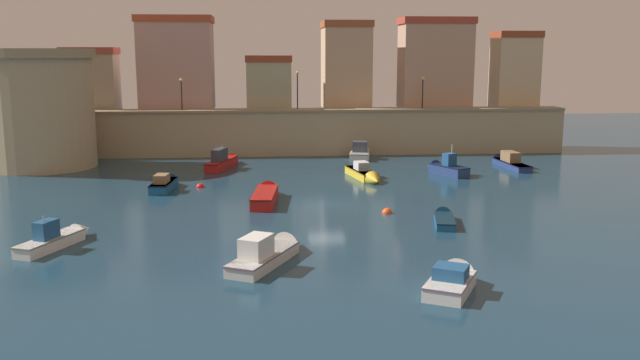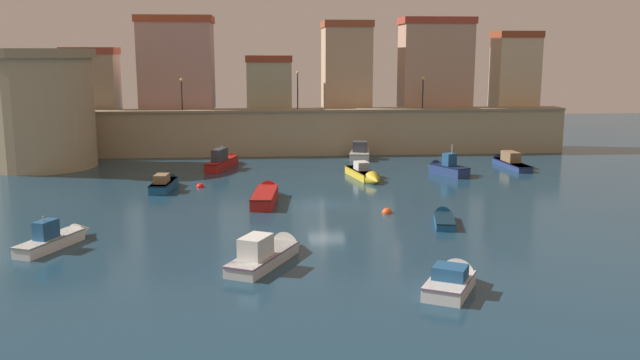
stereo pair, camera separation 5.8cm
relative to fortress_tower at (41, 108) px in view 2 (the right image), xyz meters
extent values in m
plane|color=#19384C|center=(24.19, -17.40, -5.38)|extent=(131.95, 131.95, 0.00)
cube|color=tan|center=(24.19, 5.85, -3.17)|extent=(53.53, 2.53, 4.41)
cube|color=gray|center=(24.19, 5.85, -0.84)|extent=(53.53, 2.83, 0.24)
cube|color=tan|center=(2.48, 8.93, 1.88)|extent=(5.20, 3.64, 5.69)
cube|color=#974435|center=(2.48, 8.93, 5.07)|extent=(5.41, 3.78, 0.70)
cube|color=tan|center=(11.06, 9.76, 3.48)|extent=(7.44, 5.29, 8.88)
cube|color=#B6492E|center=(11.06, 9.76, 8.27)|extent=(7.74, 5.50, 0.70)
cube|color=#A9A586|center=(20.61, 8.64, 1.47)|extent=(4.60, 3.05, 4.87)
cube|color=#9A3E27|center=(20.61, 8.64, 4.26)|extent=(4.79, 3.18, 0.70)
cube|color=tan|center=(28.86, 9.72, 3.25)|extent=(4.93, 5.20, 8.44)
cube|color=#9E4C2F|center=(28.86, 9.72, 7.82)|extent=(5.12, 5.41, 0.70)
cube|color=tan|center=(38.38, 9.23, 3.44)|extent=(7.36, 4.23, 8.81)
cube|color=#AD3D2D|center=(38.38, 9.23, 8.20)|extent=(7.66, 4.40, 0.70)
cube|color=#D1B58E|center=(47.09, 8.95, 2.73)|extent=(4.50, 3.67, 7.40)
cube|color=brown|center=(47.09, 8.95, 6.78)|extent=(4.68, 3.82, 0.70)
cylinder|color=tan|center=(0.00, 0.00, -0.46)|extent=(9.29, 9.29, 9.83)
cylinder|color=gray|center=(0.00, 0.00, 4.86)|extent=(10.03, 10.03, 0.80)
cylinder|color=black|center=(11.90, 5.85, 0.68)|extent=(0.12, 0.12, 2.81)
sphere|color=#F9D172|center=(11.90, 5.85, 2.23)|extent=(0.32, 0.32, 0.32)
cylinder|color=black|center=(23.45, 5.85, 1.01)|extent=(0.12, 0.12, 3.47)
sphere|color=#F9D172|center=(23.45, 5.85, 2.90)|extent=(0.32, 0.32, 0.32)
cylinder|color=black|center=(36.31, 5.85, 0.72)|extent=(0.12, 0.12, 2.89)
sphere|color=#F9D172|center=(36.31, 5.85, 2.32)|extent=(0.32, 0.32, 0.32)
cube|color=#195689|center=(30.77, -23.77, -5.14)|extent=(1.78, 3.55, 0.48)
cone|color=#195689|center=(31.19, -21.69, -5.14)|extent=(1.23, 1.14, 1.06)
cube|color=#0E2533|center=(30.77, -23.77, -4.94)|extent=(1.81, 3.62, 0.08)
cube|color=red|center=(19.92, -16.82, -4.97)|extent=(2.00, 5.55, 0.82)
cone|color=red|center=(20.28, -13.47, -4.97)|extent=(1.51, 1.54, 1.37)
cube|color=#550E0B|center=(19.92, -16.82, -4.60)|extent=(2.04, 5.66, 0.08)
cube|color=#195689|center=(12.31, -11.63, -5.04)|extent=(1.72, 4.16, 0.68)
cone|color=#195689|center=(12.56, -9.10, -5.04)|extent=(1.36, 1.25, 1.25)
cube|color=#0A213B|center=(12.31, -11.63, -4.74)|extent=(1.75, 4.24, 0.08)
cube|color=olive|center=(12.25, -12.17, -4.38)|extent=(1.08, 1.57, 0.64)
cube|color=silver|center=(19.78, -30.72, -5.07)|extent=(3.73, 5.32, 0.61)
cone|color=silver|center=(21.24, -27.83, -5.07)|extent=(1.95, 1.92, 1.48)
cube|color=#6F4D6E|center=(19.78, -30.72, -4.81)|extent=(3.80, 5.42, 0.08)
cube|color=silver|center=(19.43, -31.40, -4.24)|extent=(1.79, 2.06, 1.05)
cube|color=red|center=(16.14, -2.07, -4.98)|extent=(2.77, 5.68, 0.80)
cone|color=red|center=(17.15, 1.22, -4.98)|extent=(1.49, 1.67, 1.13)
cube|color=#4E100F|center=(16.14, -2.07, -4.62)|extent=(2.83, 5.80, 0.08)
cube|color=#333842|center=(16.01, -2.51, -4.05)|extent=(1.42, 2.36, 1.06)
cylinder|color=#B2B2B7|center=(16.22, -1.80, -3.94)|extent=(0.08, 0.08, 1.28)
cube|color=white|center=(8.46, -26.97, -5.06)|extent=(2.76, 4.48, 0.63)
cone|color=white|center=(9.53, -24.44, -5.06)|extent=(1.48, 1.55, 1.09)
cube|color=slate|center=(8.46, -26.97, -4.78)|extent=(2.82, 4.57, 0.08)
cube|color=navy|center=(8.38, -27.18, -4.26)|extent=(1.18, 1.48, 0.98)
cube|color=#99B7C6|center=(8.63, -26.58, -4.21)|extent=(0.63, 0.31, 0.59)
cylinder|color=#B2B2B7|center=(8.32, -27.32, -4.12)|extent=(0.08, 0.08, 1.25)
cube|color=navy|center=(35.66, -7.16, -4.96)|extent=(2.86, 3.92, 0.83)
cone|color=navy|center=(34.65, -5.09, -4.96)|extent=(1.63, 1.50, 1.31)
cube|color=#0E1934|center=(35.66, -7.16, -4.59)|extent=(2.92, 4.00, 0.08)
cube|color=navy|center=(35.66, -7.14, -4.03)|extent=(1.22, 1.17, 1.04)
cube|color=#99B7C6|center=(35.47, -6.77, -3.97)|extent=(0.80, 0.43, 0.62)
cylinder|color=#B2B2B7|center=(35.78, -7.41, -3.64)|extent=(0.08, 0.08, 1.82)
cube|color=white|center=(27.84, -35.39, -5.05)|extent=(3.03, 3.67, 0.65)
cone|color=white|center=(28.82, -33.59, -5.05)|extent=(1.83, 1.56, 1.58)
cube|color=slate|center=(27.84, -35.39, -4.77)|extent=(3.09, 3.75, 0.08)
cube|color=navy|center=(27.87, -35.34, -4.45)|extent=(1.80, 1.73, 0.57)
cube|color=white|center=(29.36, 2.34, -5.01)|extent=(2.57, 4.30, 0.73)
cone|color=white|center=(29.84, 4.82, -5.01)|extent=(1.93, 1.44, 1.75)
cube|color=#797F5A|center=(29.36, 2.34, -4.69)|extent=(2.62, 4.38, 0.08)
cube|color=#333842|center=(29.36, 2.33, -4.15)|extent=(1.63, 1.59, 1.00)
cube|color=gold|center=(28.06, -7.62, -5.05)|extent=(2.24, 5.09, 0.65)
cone|color=gold|center=(28.65, -10.66, -5.05)|extent=(1.50, 1.59, 1.26)
cube|color=#866811|center=(28.06, -7.62, -4.77)|extent=(2.29, 5.19, 0.08)
cube|color=silver|center=(28.05, -7.59, -4.38)|extent=(1.23, 1.48, 0.69)
cube|color=#99B7C6|center=(28.18, -8.24, -4.35)|extent=(0.89, 0.23, 0.41)
cube|color=navy|center=(42.33, -4.05, -5.11)|extent=(1.73, 5.77, 0.53)
cone|color=navy|center=(42.07, -0.57, -5.11)|extent=(1.35, 1.49, 1.25)
cube|color=#121338|center=(42.33, -4.05, -4.88)|extent=(1.77, 5.88, 0.08)
cube|color=olive|center=(42.31, -3.76, -4.39)|extent=(1.21, 2.15, 0.91)
cube|color=#99B7C6|center=(42.23, -2.72, -4.35)|extent=(0.96, 0.13, 0.54)
sphere|color=#EA4C19|center=(27.85, -20.42, -5.38)|extent=(0.68, 0.68, 0.68)
sphere|color=red|center=(14.96, -10.71, -5.38)|extent=(0.64, 0.64, 0.64)
camera|label=1|loc=(19.78, -62.89, 4.95)|focal=38.06mm
camera|label=2|loc=(19.84, -62.89, 4.95)|focal=38.06mm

